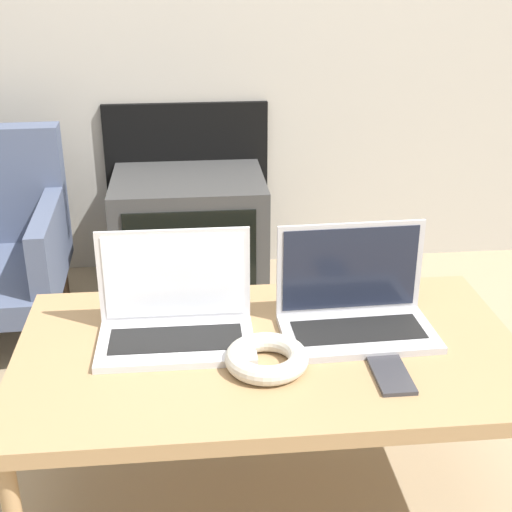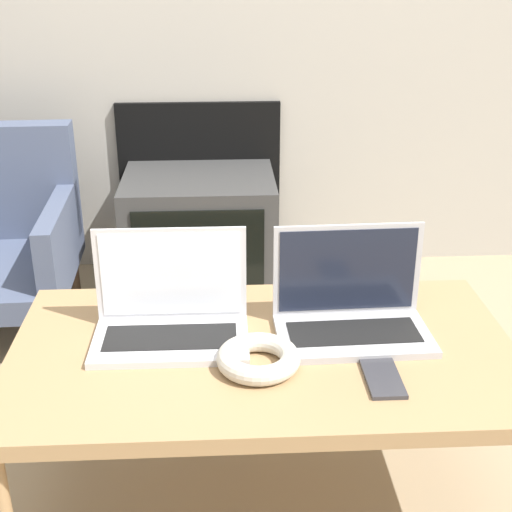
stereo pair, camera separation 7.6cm
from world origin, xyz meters
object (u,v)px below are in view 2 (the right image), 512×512
Objects in this scene: phone at (382,377)px; tv at (200,234)px; laptop_left at (171,313)px; laptop_right at (351,308)px; headphones at (258,358)px.

tv is at bearing 107.44° from phone.
laptop_left and laptop_right have the same top height.
headphones is (-0.22, -0.15, -0.04)m from laptop_right.
laptop_right is at bearing -70.95° from tv.
phone is at bearing -13.35° from headphones.
headphones is 0.26m from phone.
tv is at bearing 97.01° from headphones.
laptop_left reaches higher than phone.
laptop_right is at bearing 33.57° from headphones.
tv reaches higher than phone.
laptop_right reaches higher than headphones.
laptop_left is at bearing 142.36° from headphones.
tv is at bearing 107.29° from laptop_right.
tv is at bearing 88.24° from laptop_left.
laptop_right is 0.21m from phone.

